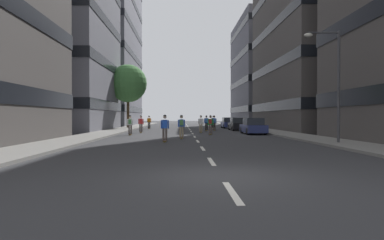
# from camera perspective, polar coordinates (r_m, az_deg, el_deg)

# --- Properties ---
(ground_plane) EXTENTS (174.80, 174.80, 0.00)m
(ground_plane) POSITION_cam_1_polar(r_m,az_deg,el_deg) (38.41, -0.23, -1.87)
(ground_plane) COLOR #333335
(sidewalk_left) EXTENTS (2.98, 80.12, 0.14)m
(sidewalk_left) POSITION_cam_1_polar(r_m,az_deg,el_deg) (42.65, -11.72, -1.54)
(sidewalk_left) COLOR gray
(sidewalk_left) RESTS_ON ground_plane
(sidewalk_right) EXTENTS (2.98, 80.12, 0.14)m
(sidewalk_right) POSITION_cam_1_polar(r_m,az_deg,el_deg) (43.09, 10.85, -1.52)
(sidewalk_right) COLOR gray
(sidewalk_right) RESTS_ON ground_plane
(lane_markings) EXTENTS (0.16, 67.20, 0.01)m
(lane_markings) POSITION_cam_1_polar(r_m,az_deg,el_deg) (39.78, -0.29, -1.78)
(lane_markings) COLOR silver
(lane_markings) RESTS_ON ground_plane
(building_left_mid) EXTENTS (16.46, 16.61, 24.68)m
(building_left_mid) POSITION_cam_1_polar(r_m,az_deg,el_deg) (45.25, -24.62, 14.32)
(building_left_mid) COLOR slate
(building_left_mid) RESTS_ON ground_plane
(building_left_far) EXTENTS (16.46, 23.46, 34.79)m
(building_left_far) POSITION_cam_1_polar(r_m,az_deg,el_deg) (67.85, -16.81, 14.06)
(building_left_far) COLOR slate
(building_left_far) RESTS_ON ground_plane
(building_right_mid) EXTENTS (16.46, 20.88, 28.79)m
(building_right_mid) POSITION_cam_1_polar(r_m,az_deg,el_deg) (46.66, 23.47, 16.51)
(building_right_mid) COLOR #4C4744
(building_right_mid) RESTS_ON ground_plane
(building_right_far) EXTENTS (16.46, 19.64, 20.02)m
(building_right_far) POSITION_cam_1_polar(r_m,az_deg,el_deg) (67.12, 14.86, 7.81)
(building_right_far) COLOR slate
(building_right_far) RESTS_ON ground_plane
(parked_car_near) EXTENTS (1.82, 4.40, 1.52)m
(parked_car_near) POSITION_cam_1_polar(r_m,az_deg,el_deg) (48.03, 6.26, -0.54)
(parked_car_near) COLOR navy
(parked_car_near) RESTS_ON ground_plane
(parked_car_mid) EXTENTS (1.82, 4.40, 1.52)m
(parked_car_mid) POSITION_cam_1_polar(r_m,az_deg,el_deg) (32.04, 10.39, -1.12)
(parked_car_mid) COLOR navy
(parked_car_mid) RESTS_ON ground_plane
(parked_car_far) EXTENTS (1.82, 4.40, 1.52)m
(parked_car_far) POSITION_cam_1_polar(r_m,az_deg,el_deg) (40.37, 7.82, -0.76)
(parked_car_far) COLOR black
(parked_car_far) RESTS_ON ground_plane
(street_tree_near) EXTENTS (5.17, 5.17, 8.65)m
(street_tree_near) POSITION_cam_1_polar(r_m,az_deg,el_deg) (46.95, -10.86, 6.13)
(street_tree_near) COLOR #4C3823
(street_tree_near) RESTS_ON sidewalk_left
(streetlamp_right) EXTENTS (2.13, 0.30, 6.50)m
(streetlamp_right) POSITION_cam_1_polar(r_m,az_deg,el_deg) (21.30, 22.83, 7.25)
(streetlamp_right) COLOR #3F3F44
(streetlamp_right) RESTS_ON sidewalk_right
(skater_0) EXTENTS (0.56, 0.92, 1.78)m
(skater_0) POSITION_cam_1_polar(r_m,az_deg,el_deg) (38.37, 2.47, -0.36)
(skater_0) COLOR brown
(skater_0) RESTS_ON ground_plane
(skater_1) EXTENTS (0.53, 0.90, 1.78)m
(skater_1) POSITION_cam_1_polar(r_m,az_deg,el_deg) (45.17, -7.32, -0.26)
(skater_1) COLOR brown
(skater_1) RESTS_ON ground_plane
(skater_2) EXTENTS (0.54, 0.91, 1.78)m
(skater_2) POSITION_cam_1_polar(r_m,az_deg,el_deg) (21.78, -4.65, -1.16)
(skater_2) COLOR brown
(skater_2) RESTS_ON ground_plane
(skater_3) EXTENTS (0.53, 0.90, 1.78)m
(skater_3) POSITION_cam_1_polar(r_m,az_deg,el_deg) (25.12, -1.81, -0.86)
(skater_3) COLOR brown
(skater_3) RESTS_ON ground_plane
(skater_4) EXTENTS (0.55, 0.92, 1.78)m
(skater_4) POSITION_cam_1_polar(r_m,az_deg,el_deg) (44.30, 2.45, -0.23)
(skater_4) COLOR brown
(skater_4) RESTS_ON ground_plane
(skater_5) EXTENTS (0.55, 0.92, 1.78)m
(skater_5) POSITION_cam_1_polar(r_m,az_deg,el_deg) (34.39, -8.70, -0.52)
(skater_5) COLOR brown
(skater_5) RESTS_ON ground_plane
(skater_6) EXTENTS (0.55, 0.91, 1.78)m
(skater_6) POSITION_cam_1_polar(r_m,az_deg,el_deg) (39.54, 3.81, -0.33)
(skater_6) COLOR brown
(skater_6) RESTS_ON ground_plane
(skater_7) EXTENTS (0.55, 0.92, 1.78)m
(skater_7) POSITION_cam_1_polar(r_m,az_deg,el_deg) (34.20, 1.52, -0.52)
(skater_7) COLOR brown
(skater_7) RESTS_ON ground_plane
(skater_8) EXTENTS (0.55, 0.91, 1.78)m
(skater_8) POSITION_cam_1_polar(r_m,az_deg,el_deg) (46.90, 3.65, -0.18)
(skater_8) COLOR brown
(skater_8) RESTS_ON ground_plane
(skater_9) EXTENTS (0.57, 0.92, 1.78)m
(skater_9) POSITION_cam_1_polar(r_m,az_deg,el_deg) (30.33, 3.17, -0.61)
(skater_9) COLOR brown
(skater_9) RESTS_ON ground_plane
(skater_10) EXTENTS (0.54, 0.91, 1.78)m
(skater_10) POSITION_cam_1_polar(r_m,az_deg,el_deg) (30.14, -10.51, -0.63)
(skater_10) COLOR brown
(skater_10) RESTS_ON ground_plane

